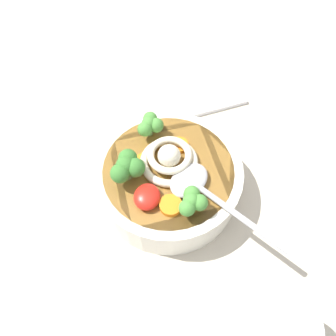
{
  "coord_description": "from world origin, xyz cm",
  "views": [
    {
      "loc": [
        -24.79,
        -3.16,
        45.21
      ],
      "look_at": [
        -2.16,
        0.06,
        8.71
      ],
      "focal_mm": 32.82,
      "sensor_mm": 36.0,
      "label": 1
    }
  ],
  "objects_px": {
    "soup_bowl": "(168,179)",
    "soup_spoon": "(197,186)",
    "noodle_pile": "(171,159)",
    "folded_napkin": "(200,85)",
    "drinking_glass": "(273,331)"
  },
  "relations": [
    {
      "from": "soup_bowl",
      "to": "soup_spoon",
      "type": "height_order",
      "value": "soup_spoon"
    },
    {
      "from": "noodle_pile",
      "to": "soup_bowl",
      "type": "bearing_deg",
      "value": 164.66
    },
    {
      "from": "soup_bowl",
      "to": "folded_napkin",
      "type": "xyz_separation_m",
      "value": [
        0.24,
        -0.03,
        -0.03
      ]
    },
    {
      "from": "soup_bowl",
      "to": "noodle_pile",
      "type": "height_order",
      "value": "noodle_pile"
    },
    {
      "from": "drinking_glass",
      "to": "folded_napkin",
      "type": "distance_m",
      "value": 0.44
    },
    {
      "from": "drinking_glass",
      "to": "folded_napkin",
      "type": "bearing_deg",
      "value": 14.85
    },
    {
      "from": "soup_bowl",
      "to": "drinking_glass",
      "type": "relative_size",
      "value": 1.98
    },
    {
      "from": "noodle_pile",
      "to": "drinking_glass",
      "type": "bearing_deg",
      "value": -144.18
    },
    {
      "from": "soup_bowl",
      "to": "drinking_glass",
      "type": "bearing_deg",
      "value": -142.47
    },
    {
      "from": "soup_bowl",
      "to": "soup_spoon",
      "type": "bearing_deg",
      "value": -122.44
    },
    {
      "from": "soup_spoon",
      "to": "drinking_glass",
      "type": "xyz_separation_m",
      "value": [
        -0.16,
        -0.1,
        -0.02
      ]
    },
    {
      "from": "soup_bowl",
      "to": "drinking_glass",
      "type": "xyz_separation_m",
      "value": [
        -0.18,
        -0.14,
        0.02
      ]
    },
    {
      "from": "drinking_glass",
      "to": "folded_napkin",
      "type": "xyz_separation_m",
      "value": [
        0.42,
        0.11,
        -0.05
      ]
    },
    {
      "from": "soup_spoon",
      "to": "drinking_glass",
      "type": "height_order",
      "value": "drinking_glass"
    },
    {
      "from": "noodle_pile",
      "to": "drinking_glass",
      "type": "height_order",
      "value": "drinking_glass"
    }
  ]
}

